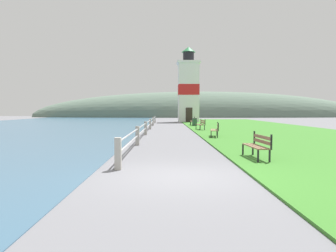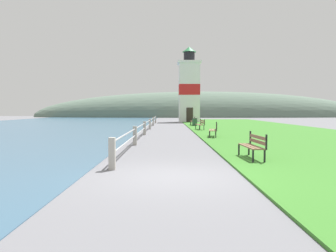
% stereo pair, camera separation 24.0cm
% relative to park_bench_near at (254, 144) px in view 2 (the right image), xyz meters
% --- Properties ---
extents(ground_plane, '(160.00, 160.00, 0.00)m').
position_rel_park_bench_near_xyz_m(ground_plane, '(-2.79, -2.79, -0.54)').
color(ground_plane, slate).
extents(grass_verge, '(12.00, 58.71, 0.06)m').
position_rel_park_bench_near_xyz_m(grass_verge, '(5.03, 16.78, -0.51)').
color(grass_verge, '#387528').
rests_on(grass_verge, ground_plane).
extents(water_strip, '(24.00, 93.93, 0.01)m').
position_rel_park_bench_near_xyz_m(water_strip, '(-17.11, 16.78, -0.53)').
color(water_strip, '#385B75').
rests_on(water_strip, ground_plane).
extents(seawall_railing, '(0.18, 32.45, 0.93)m').
position_rel_park_bench_near_xyz_m(seawall_railing, '(-4.51, 14.34, 0.02)').
color(seawall_railing, '#A8A399').
rests_on(seawall_railing, ground_plane).
extents(park_bench_near, '(0.55, 1.77, 0.94)m').
position_rel_park_bench_near_xyz_m(park_bench_near, '(0.00, 0.00, 0.00)').
color(park_bench_near, brown).
rests_on(park_bench_near, ground_plane).
extents(park_bench_midway, '(0.73, 1.97, 0.94)m').
position_rel_park_bench_near_xyz_m(park_bench_midway, '(-0.07, 8.97, 0.00)').
color(park_bench_midway, brown).
rests_on(park_bench_midway, ground_plane).
extents(park_bench_far, '(0.64, 1.76, 0.94)m').
position_rel_park_bench_near_xyz_m(park_bench_far, '(-0.18, 16.18, -0.00)').
color(park_bench_far, brown).
rests_on(park_bench_far, ground_plane).
extents(park_bench_by_lighthouse, '(0.67, 1.93, 0.94)m').
position_rel_park_bench_near_xyz_m(park_bench_by_lighthouse, '(-0.16, 24.46, 0.00)').
color(park_bench_by_lighthouse, brown).
rests_on(park_bench_by_lighthouse, ground_plane).
extents(lighthouse, '(3.20, 3.20, 10.40)m').
position_rel_park_bench_near_xyz_m(lighthouse, '(0.02, 34.54, 4.08)').
color(lighthouse, white).
rests_on(lighthouse, ground_plane).
extents(trash_bin, '(0.54, 0.54, 0.84)m').
position_rel_park_bench_near_xyz_m(trash_bin, '(-0.16, 22.60, -0.11)').
color(trash_bin, '#2D5138').
rests_on(trash_bin, ground_plane).
extents(distant_hillside, '(80.00, 16.00, 12.00)m').
position_rel_park_bench_near_xyz_m(distant_hillside, '(5.21, 66.34, -0.54)').
color(distant_hillside, '#566B5B').
rests_on(distant_hillside, ground_plane).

